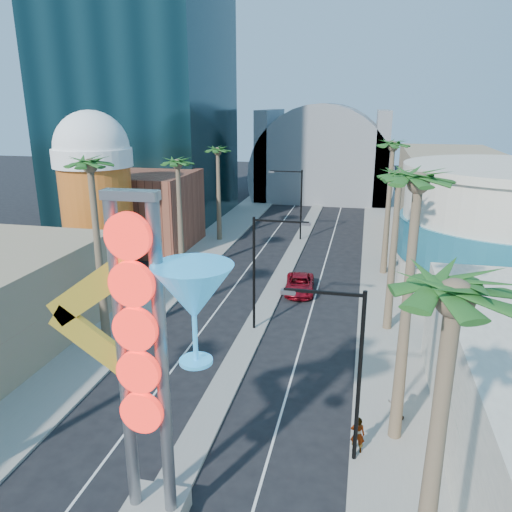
% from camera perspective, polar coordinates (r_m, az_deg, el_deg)
% --- Properties ---
extents(sidewalk_west, '(5.00, 100.00, 0.15)m').
position_cam_1_polar(sidewalk_west, '(50.91, -6.96, -0.14)').
color(sidewalk_west, gray).
rests_on(sidewalk_west, ground).
extents(sidewalk_east, '(5.00, 100.00, 0.15)m').
position_cam_1_polar(sidewalk_east, '(48.24, 14.88, -1.58)').
color(sidewalk_east, gray).
rests_on(sidewalk_east, ground).
extents(median, '(1.60, 84.00, 0.15)m').
position_cam_1_polar(median, '(51.51, 4.18, 0.15)').
color(median, gray).
rests_on(median, ground).
extents(hotel_tower, '(20.00, 20.00, 50.00)m').
position_cam_1_polar(hotel_tower, '(69.85, -13.40, 24.87)').
color(hotel_tower, black).
rests_on(hotel_tower, ground).
extents(brick_filler_west, '(10.00, 10.00, 8.00)m').
position_cam_1_polar(brick_filler_west, '(55.04, -12.50, 5.11)').
color(brick_filler_west, brown).
rests_on(brick_filler_west, ground).
extents(filler_east, '(10.00, 20.00, 10.00)m').
position_cam_1_polar(filler_east, '(60.32, 21.06, 6.37)').
color(filler_east, '#9A8A63').
rests_on(filler_east, ground).
extents(beer_mug, '(7.00, 7.00, 14.50)m').
position_cam_1_polar(beer_mug, '(47.85, -17.89, 7.62)').
color(beer_mug, '#C05E19').
rests_on(beer_mug, ground).
extents(turquoise_building, '(16.60, 16.60, 10.60)m').
position_cam_1_polar(turquoise_building, '(43.38, 26.88, 2.15)').
color(turquoise_building, '#BCB29F').
rests_on(turquoise_building, ground).
extents(canopy, '(22.00, 16.00, 22.00)m').
position_cam_1_polar(canopy, '(83.77, 7.73, 9.59)').
color(canopy, slate).
rests_on(canopy, ground).
extents(neon_sign, '(6.53, 2.60, 12.55)m').
position_cam_1_polar(neon_sign, '(16.94, -10.47, -10.47)').
color(neon_sign, gray).
rests_on(neon_sign, ground).
extents(streetlight_0, '(3.79, 0.25, 8.00)m').
position_cam_1_polar(streetlight_0, '(33.06, 0.69, -0.84)').
color(streetlight_0, black).
rests_on(streetlight_0, ground).
extents(streetlight_1, '(3.79, 0.25, 8.00)m').
position_cam_1_polar(streetlight_1, '(56.23, 4.64, 6.62)').
color(streetlight_1, black).
rests_on(streetlight_1, ground).
extents(streetlight_2, '(3.45, 0.25, 8.00)m').
position_cam_1_polar(streetlight_2, '(21.40, 10.54, -11.79)').
color(streetlight_2, black).
rests_on(streetlight_2, ground).
extents(palm_1, '(2.40, 2.40, 12.70)m').
position_cam_1_polar(palm_1, '(31.47, -18.33, 8.51)').
color(palm_1, brown).
rests_on(palm_1, ground).
extents(palm_2, '(2.40, 2.40, 11.20)m').
position_cam_1_polar(palm_2, '(44.15, -8.93, 9.64)').
color(palm_2, brown).
rests_on(palm_2, ground).
extents(palm_3, '(2.40, 2.40, 11.20)m').
position_cam_1_polar(palm_3, '(55.43, -4.39, 11.29)').
color(palm_3, brown).
rests_on(palm_3, ground).
extents(palm_4, '(2.40, 2.40, 12.20)m').
position_cam_1_polar(palm_4, '(11.94, 21.41, -7.30)').
color(palm_4, brown).
rests_on(palm_4, ground).
extents(palm_5, '(2.40, 2.40, 13.20)m').
position_cam_1_polar(palm_5, '(21.23, 17.89, 5.97)').
color(palm_5, brown).
rests_on(palm_5, ground).
extents(palm_6, '(2.40, 2.40, 11.70)m').
position_cam_1_polar(palm_6, '(33.25, 16.00, 7.57)').
color(palm_6, brown).
rests_on(palm_6, ground).
extents(palm_7, '(2.40, 2.40, 12.70)m').
position_cam_1_polar(palm_7, '(45.03, 15.33, 11.12)').
color(palm_7, brown).
rests_on(palm_7, ground).
extents(red_pickup, '(2.76, 5.18, 1.39)m').
position_cam_1_polar(red_pickup, '(41.45, 5.01, -3.24)').
color(red_pickup, maroon).
rests_on(red_pickup, ground).
extents(pedestrian_a, '(0.64, 0.42, 1.75)m').
position_cam_1_polar(pedestrian_a, '(23.86, 11.53, -19.36)').
color(pedestrian_a, gray).
rests_on(pedestrian_a, sidewalk_east).
extents(pedestrian_b, '(0.93, 0.77, 1.75)m').
position_cam_1_polar(pedestrian_b, '(26.37, 15.78, -15.79)').
color(pedestrian_b, gray).
rests_on(pedestrian_b, sidewalk_east).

